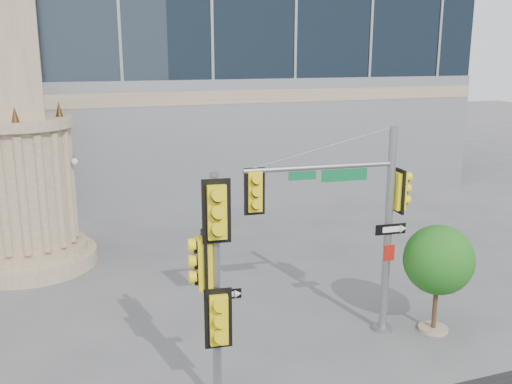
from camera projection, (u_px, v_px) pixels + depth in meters
name	position (u px, v px, depth m)	size (l,w,h in m)	color
ground	(293.00, 363.00, 13.53)	(120.00, 120.00, 0.00)	#545456
monument	(16.00, 105.00, 18.49)	(4.40, 4.40, 16.60)	gray
main_signal_pole	(354.00, 211.00, 14.12)	(4.19, 0.72, 5.42)	slate
secondary_signal_pole	(214.00, 277.00, 11.10)	(0.86, 0.70, 4.98)	slate
street_tree	(439.00, 262.00, 14.72)	(1.86, 1.81, 2.89)	gray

